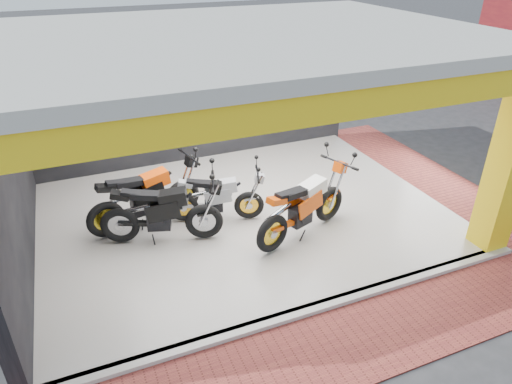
% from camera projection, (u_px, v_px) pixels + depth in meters
% --- Properties ---
extents(ground, '(80.00, 80.00, 0.00)m').
position_uv_depth(ground, '(287.00, 272.00, 7.87)').
color(ground, '#2D2D30').
rests_on(ground, ground).
extents(showroom_floor, '(8.00, 6.00, 0.10)m').
position_uv_depth(showroom_floor, '(245.00, 214.00, 9.47)').
color(showroom_floor, silver).
rests_on(showroom_floor, ground).
extents(showroom_ceiling, '(8.40, 6.40, 0.20)m').
position_uv_depth(showroom_ceiling, '(242.00, 36.00, 7.77)').
color(showroom_ceiling, beige).
rests_on(showroom_ceiling, corner_column).
extents(back_wall, '(8.20, 0.20, 3.50)m').
position_uv_depth(back_wall, '(198.00, 94.00, 11.16)').
color(back_wall, black).
rests_on(back_wall, ground).
extents(left_wall, '(0.20, 6.20, 3.50)m').
position_uv_depth(left_wall, '(4.00, 175.00, 7.27)').
color(left_wall, black).
rests_on(left_wall, ground).
extents(corner_column, '(0.50, 0.50, 3.50)m').
position_uv_depth(corner_column, '(509.00, 162.00, 7.69)').
color(corner_column, yellow).
rests_on(corner_column, ground).
extents(header_beam_front, '(8.40, 0.30, 0.40)m').
position_uv_depth(header_beam_front, '(332.00, 103.00, 5.48)').
color(header_beam_front, yellow).
rests_on(header_beam_front, corner_column).
extents(header_beam_right, '(0.30, 6.40, 0.40)m').
position_uv_depth(header_beam_right, '(426.00, 38.00, 9.26)').
color(header_beam_right, yellow).
rests_on(header_beam_right, corner_column).
extents(floor_kerb, '(8.00, 0.20, 0.10)m').
position_uv_depth(floor_kerb, '(316.00, 308.00, 7.02)').
color(floor_kerb, silver).
rests_on(floor_kerb, ground).
extents(paver_front, '(9.00, 1.40, 0.03)m').
position_uv_depth(paver_front, '(343.00, 346.00, 6.41)').
color(paver_front, '#973B31').
rests_on(paver_front, ground).
extents(paver_right, '(1.40, 7.00, 0.03)m').
position_uv_depth(paver_right, '(428.00, 176.00, 11.11)').
color(paver_right, '#973B31').
rests_on(paver_right, ground).
extents(moto_hero, '(2.56, 1.65, 1.47)m').
position_uv_depth(moto_hero, '(330.00, 188.00, 8.81)').
color(moto_hero, '#DC4809').
rests_on(moto_hero, showroom_floor).
extents(moto_row_a, '(2.13, 1.34, 1.22)m').
position_uv_depth(moto_row_a, '(249.00, 192.00, 8.92)').
color(moto_row_a, '#A1A2A8').
rests_on(moto_row_a, showroom_floor).
extents(moto_row_b, '(2.51, 1.54, 1.44)m').
position_uv_depth(moto_row_b, '(203.00, 206.00, 8.26)').
color(moto_row_b, black).
rests_on(moto_row_b, showroom_floor).
extents(moto_row_c, '(2.55, 1.34, 1.48)m').
position_uv_depth(moto_row_c, '(181.00, 181.00, 9.05)').
color(moto_row_c, black).
rests_on(moto_row_c, showroom_floor).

